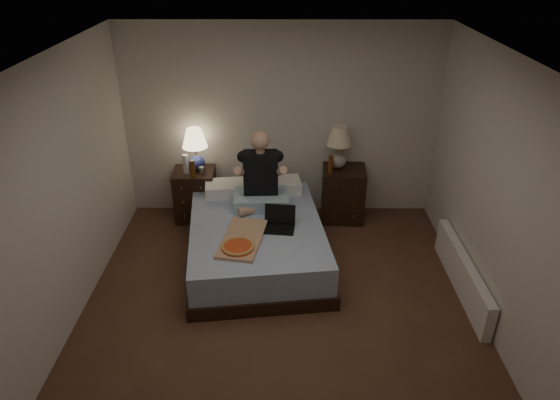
{
  "coord_description": "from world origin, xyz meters",
  "views": [
    {
      "loc": [
        0.02,
        -3.82,
        3.38
      ],
      "look_at": [
        0.0,
        0.9,
        0.85
      ],
      "focal_mm": 32.0,
      "sensor_mm": 36.0,
      "label": 1
    }
  ],
  "objects_px": {
    "bed": "(256,241)",
    "beer_bottle_left": "(193,169)",
    "nightstand_left": "(196,194)",
    "laptop": "(279,220)",
    "nightstand_right": "(343,194)",
    "water_bottle": "(186,164)",
    "lamp_left": "(195,150)",
    "soda_can": "(201,171)",
    "lamp_right": "(339,147)",
    "pizza_box": "(238,247)",
    "person": "(261,171)",
    "beer_bottle_right": "(331,165)",
    "radiator": "(462,274)"
  },
  "relations": [
    {
      "from": "water_bottle",
      "to": "soda_can",
      "type": "height_order",
      "value": "water_bottle"
    },
    {
      "from": "nightstand_left",
      "to": "nightstand_right",
      "type": "distance_m",
      "value": 1.94
    },
    {
      "from": "pizza_box",
      "to": "nightstand_left",
      "type": "bearing_deg",
      "value": 123.95
    },
    {
      "from": "person",
      "to": "pizza_box",
      "type": "distance_m",
      "value": 1.07
    },
    {
      "from": "beer_bottle_right",
      "to": "person",
      "type": "bearing_deg",
      "value": -151.89
    },
    {
      "from": "nightstand_right",
      "to": "soda_can",
      "type": "distance_m",
      "value": 1.86
    },
    {
      "from": "lamp_left",
      "to": "beer_bottle_left",
      "type": "xyz_separation_m",
      "value": [
        -0.01,
        -0.22,
        -0.17
      ]
    },
    {
      "from": "pizza_box",
      "to": "radiator",
      "type": "relative_size",
      "value": 0.47
    },
    {
      "from": "nightstand_right",
      "to": "lamp_left",
      "type": "bearing_deg",
      "value": -177.66
    },
    {
      "from": "lamp_right",
      "to": "soda_can",
      "type": "height_order",
      "value": "lamp_right"
    },
    {
      "from": "nightstand_left",
      "to": "lamp_right",
      "type": "bearing_deg",
      "value": -0.43
    },
    {
      "from": "nightstand_left",
      "to": "soda_can",
      "type": "relative_size",
      "value": 6.76
    },
    {
      "from": "nightstand_right",
      "to": "lamp_left",
      "type": "xyz_separation_m",
      "value": [
        -1.9,
        0.05,
        0.6
      ]
    },
    {
      "from": "beer_bottle_left",
      "to": "beer_bottle_right",
      "type": "bearing_deg",
      "value": 1.8
    },
    {
      "from": "nightstand_left",
      "to": "bed",
      "type": "bearing_deg",
      "value": -51.22
    },
    {
      "from": "person",
      "to": "bed",
      "type": "bearing_deg",
      "value": -98.45
    },
    {
      "from": "bed",
      "to": "pizza_box",
      "type": "height_order",
      "value": "pizza_box"
    },
    {
      "from": "water_bottle",
      "to": "laptop",
      "type": "xyz_separation_m",
      "value": [
        1.19,
        -1.07,
        -0.19
      ]
    },
    {
      "from": "nightstand_left",
      "to": "beer_bottle_left",
      "type": "bearing_deg",
      "value": -82.87
    },
    {
      "from": "water_bottle",
      "to": "person",
      "type": "distance_m",
      "value": 1.12
    },
    {
      "from": "person",
      "to": "lamp_right",
      "type": "bearing_deg",
      "value": 30.76
    },
    {
      "from": "water_bottle",
      "to": "person",
      "type": "relative_size",
      "value": 0.27
    },
    {
      "from": "nightstand_right",
      "to": "water_bottle",
      "type": "xyz_separation_m",
      "value": [
        -2.02,
        -0.05,
        0.45
      ]
    },
    {
      "from": "bed",
      "to": "person",
      "type": "bearing_deg",
      "value": 76.86
    },
    {
      "from": "soda_can",
      "to": "laptop",
      "type": "bearing_deg",
      "value": -46.41
    },
    {
      "from": "water_bottle",
      "to": "soda_can",
      "type": "bearing_deg",
      "value": -8.46
    },
    {
      "from": "bed",
      "to": "radiator",
      "type": "bearing_deg",
      "value": -21.05
    },
    {
      "from": "laptop",
      "to": "bed",
      "type": "bearing_deg",
      "value": 159.15
    },
    {
      "from": "beer_bottle_right",
      "to": "beer_bottle_left",
      "type": "bearing_deg",
      "value": -178.2
    },
    {
      "from": "bed",
      "to": "beer_bottle_left",
      "type": "bearing_deg",
      "value": 128.31
    },
    {
      "from": "nightstand_left",
      "to": "pizza_box",
      "type": "bearing_deg",
      "value": -67.67
    },
    {
      "from": "lamp_left",
      "to": "water_bottle",
      "type": "distance_m",
      "value": 0.22
    },
    {
      "from": "beer_bottle_left",
      "to": "person",
      "type": "height_order",
      "value": "person"
    },
    {
      "from": "person",
      "to": "laptop",
      "type": "height_order",
      "value": "person"
    },
    {
      "from": "soda_can",
      "to": "beer_bottle_right",
      "type": "height_order",
      "value": "beer_bottle_right"
    },
    {
      "from": "lamp_left",
      "to": "lamp_right",
      "type": "relative_size",
      "value": 1.0
    },
    {
      "from": "nightstand_left",
      "to": "nightstand_right",
      "type": "bearing_deg",
      "value": -1.87
    },
    {
      "from": "nightstand_right",
      "to": "lamp_right",
      "type": "relative_size",
      "value": 1.27
    },
    {
      "from": "soda_can",
      "to": "pizza_box",
      "type": "relative_size",
      "value": 0.13
    },
    {
      "from": "lamp_left",
      "to": "radiator",
      "type": "relative_size",
      "value": 0.35
    },
    {
      "from": "lamp_right",
      "to": "soda_can",
      "type": "relative_size",
      "value": 5.6
    },
    {
      "from": "nightstand_left",
      "to": "water_bottle",
      "type": "relative_size",
      "value": 2.7
    },
    {
      "from": "nightstand_right",
      "to": "beer_bottle_left",
      "type": "relative_size",
      "value": 3.09
    },
    {
      "from": "beer_bottle_right",
      "to": "pizza_box",
      "type": "xyz_separation_m",
      "value": [
        -1.06,
        -1.42,
        -0.3
      ]
    },
    {
      "from": "lamp_right",
      "to": "laptop",
      "type": "relative_size",
      "value": 1.65
    },
    {
      "from": "nightstand_left",
      "to": "lamp_left",
      "type": "xyz_separation_m",
      "value": [
        0.04,
        0.04,
        0.62
      ]
    },
    {
      "from": "beer_bottle_right",
      "to": "soda_can",
      "type": "bearing_deg",
      "value": 178.66
    },
    {
      "from": "nightstand_right",
      "to": "laptop",
      "type": "xyz_separation_m",
      "value": [
        -0.84,
        -1.12,
        0.26
      ]
    },
    {
      "from": "bed",
      "to": "nightstand_right",
      "type": "bearing_deg",
      "value": 35.13
    },
    {
      "from": "nightstand_left",
      "to": "laptop",
      "type": "height_order",
      "value": "laptop"
    }
  ]
}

